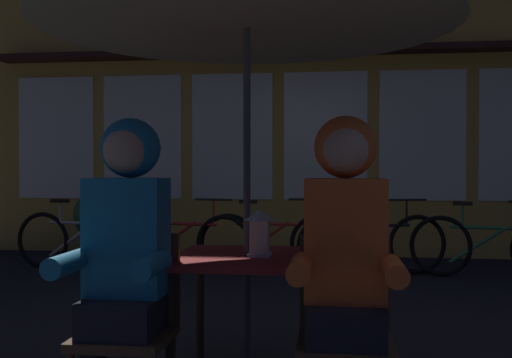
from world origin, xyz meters
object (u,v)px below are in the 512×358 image
object	(u,v)px
lantern	(260,232)
chair_left	(130,320)
person_right_hooded	(345,246)
bicycle_third	(273,242)
chair_right	(345,327)
cafe_table	(247,275)
bicycle_fifth	(491,246)
bicycle_fourth	(372,244)
person_left_hooded	(125,243)
bicycle_second	(181,241)
bicycle_nearest	(82,240)
potted_plant	(99,221)

from	to	relation	value
lantern	chair_left	bearing A→B (deg)	-149.23
person_right_hooded	bicycle_third	size ratio (longest dim) A/B	0.83
chair_right	person_right_hooded	xyz separation A→B (m)	(0.00, -0.06, 0.36)
cafe_table	bicycle_fifth	xyz separation A→B (m)	(2.07, 3.63, -0.29)
lantern	bicycle_fourth	size ratio (longest dim) A/B	0.14
bicycle_fourth	person_right_hooded	bearing A→B (deg)	-95.02
person_left_hooded	bicycle_second	xyz separation A→B (m)	(-0.80, 4.08, -0.50)
person_left_hooded	bicycle_nearest	bearing A→B (deg)	115.86
bicycle_fifth	bicycle_second	bearing A→B (deg)	179.57
cafe_table	chair_left	bearing A→B (deg)	-142.45
bicycle_third	bicycle_second	bearing A→B (deg)	-174.70
lantern	bicycle_third	distance (m)	3.84
bicycle_nearest	potted_plant	distance (m)	0.34
bicycle_second	potted_plant	distance (m)	1.09
person_left_hooded	bicycle_nearest	xyz separation A→B (m)	(-1.95, 4.03, -0.50)
chair_left	bicycle_nearest	distance (m)	4.43
lantern	bicycle_nearest	world-z (taller)	lantern
cafe_table	bicycle_fourth	distance (m)	3.82
chair_right	lantern	bearing A→B (deg)	141.45
bicycle_nearest	bicycle_fifth	xyz separation A→B (m)	(4.50, 0.03, 0.00)
person_right_hooded	bicycle_nearest	bearing A→B (deg)	125.88
bicycle_third	potted_plant	distance (m)	2.10
lantern	person_left_hooded	world-z (taller)	person_left_hooded
chair_left	bicycle_third	bearing A→B (deg)	86.74
chair_left	chair_right	bearing A→B (deg)	0.00
chair_left	bicycle_second	bearing A→B (deg)	101.26
bicycle_nearest	person_left_hooded	bearing A→B (deg)	-64.14
lantern	potted_plant	bearing A→B (deg)	121.62
bicycle_second	bicycle_fifth	distance (m)	3.35
bicycle_nearest	bicycle_third	size ratio (longest dim) A/B	1.00
lantern	person_right_hooded	distance (m)	0.56
bicycle_second	bicycle_fifth	xyz separation A→B (m)	(3.35, -0.02, 0.00)
chair_right	bicycle_third	bearing A→B (deg)	100.00
bicycle_fourth	bicycle_fifth	bearing A→B (deg)	-3.98
lantern	chair_right	xyz separation A→B (m)	(0.41, -0.33, -0.37)
person_right_hooded	bicycle_second	bearing A→B (deg)	113.35
chair_right	bicycle_second	distance (m)	4.39
potted_plant	chair_left	bearing A→B (deg)	-66.35
person_left_hooded	bicycle_nearest	size ratio (longest dim) A/B	0.84
lantern	bicycle_nearest	distance (m)	4.45
potted_plant	lantern	bearing A→B (deg)	-58.38
potted_plant	chair_right	bearing A→B (deg)	-56.37
lantern	bicycle_nearest	bearing A→B (deg)	124.48
person_left_hooded	bicycle_third	bearing A→B (deg)	86.78
person_left_hooded	potted_plant	world-z (taller)	person_left_hooded
person_right_hooded	chair_right	bearing A→B (deg)	90.00
bicycle_nearest	bicycle_fourth	bearing A→B (deg)	1.94
bicycle_second	person_left_hooded	bearing A→B (deg)	-78.90
chair_left	lantern	bearing A→B (deg)	30.77
chair_right	person_left_hooded	xyz separation A→B (m)	(-0.96, -0.06, 0.36)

